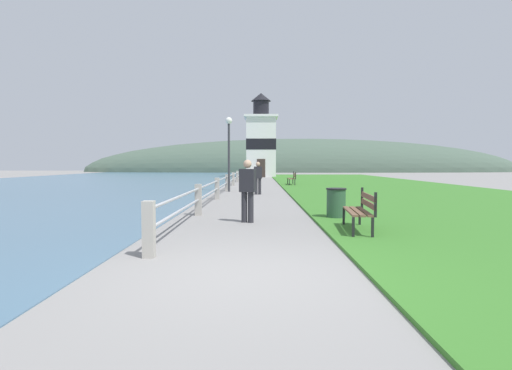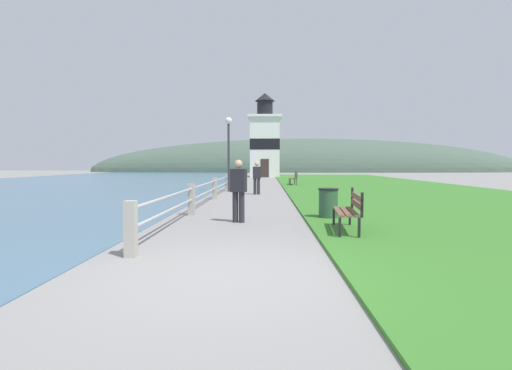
{
  "view_description": "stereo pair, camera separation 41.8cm",
  "coord_description": "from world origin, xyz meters",
  "px_view_note": "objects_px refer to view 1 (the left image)",
  "views": [
    {
      "loc": [
        0.21,
        -5.28,
        1.5
      ],
      "look_at": [
        0.04,
        16.96,
        0.3
      ],
      "focal_mm": 28.0,
      "sensor_mm": 36.0,
      "label": 1
    },
    {
      "loc": [
        0.63,
        -5.28,
        1.5
      ],
      "look_at": [
        0.04,
        16.96,
        0.3
      ],
      "focal_mm": 28.0,
      "sensor_mm": 36.0,
      "label": 2
    }
  ],
  "objects_px": {
    "person_strolling": "(258,177)",
    "person_by_railing": "(248,189)",
    "park_bench_midway": "(292,178)",
    "lamp_post": "(229,140)",
    "trash_bin": "(336,204)",
    "park_bench_near": "(361,208)",
    "lighthouse": "(261,142)"
  },
  "relations": [
    {
      "from": "park_bench_midway",
      "to": "trash_bin",
      "type": "xyz_separation_m",
      "value": [
        -0.23,
        -16.66,
        -0.11
      ]
    },
    {
      "from": "lighthouse",
      "to": "trash_bin",
      "type": "height_order",
      "value": "lighthouse"
    },
    {
      "from": "park_bench_near",
      "to": "lighthouse",
      "type": "relative_size",
      "value": 0.18
    },
    {
      "from": "person_by_railing",
      "to": "trash_bin",
      "type": "relative_size",
      "value": 1.9
    },
    {
      "from": "park_bench_midway",
      "to": "lighthouse",
      "type": "height_order",
      "value": "lighthouse"
    },
    {
      "from": "person_strolling",
      "to": "park_bench_near",
      "type": "bearing_deg",
      "value": -169.58
    },
    {
      "from": "person_strolling",
      "to": "person_by_railing",
      "type": "distance_m",
      "value": 9.23
    },
    {
      "from": "park_bench_midway",
      "to": "trash_bin",
      "type": "height_order",
      "value": "park_bench_midway"
    },
    {
      "from": "park_bench_midway",
      "to": "person_by_railing",
      "type": "distance_m",
      "value": 17.44
    },
    {
      "from": "park_bench_near",
      "to": "park_bench_midway",
      "type": "xyz_separation_m",
      "value": [
        0.09,
        18.77,
        -0.0
      ]
    },
    {
      "from": "person_by_railing",
      "to": "trash_bin",
      "type": "xyz_separation_m",
      "value": [
        2.36,
        0.59,
        -0.44
      ]
    },
    {
      "from": "park_bench_near",
      "to": "lighthouse",
      "type": "distance_m",
      "value": 36.6
    },
    {
      "from": "park_bench_midway",
      "to": "lamp_post",
      "type": "bearing_deg",
      "value": 57.08
    },
    {
      "from": "park_bench_midway",
      "to": "person_by_railing",
      "type": "bearing_deg",
      "value": 81.48
    },
    {
      "from": "park_bench_near",
      "to": "lighthouse",
      "type": "xyz_separation_m",
      "value": [
        -1.98,
        36.38,
        3.42
      ]
    },
    {
      "from": "lighthouse",
      "to": "lamp_post",
      "type": "height_order",
      "value": "lighthouse"
    },
    {
      "from": "person_by_railing",
      "to": "park_bench_midway",
      "type": "bearing_deg",
      "value": 8.02
    },
    {
      "from": "lamp_post",
      "to": "lighthouse",
      "type": "bearing_deg",
      "value": 85.57
    },
    {
      "from": "person_strolling",
      "to": "lamp_post",
      "type": "relative_size",
      "value": 0.4
    },
    {
      "from": "lighthouse",
      "to": "lamp_post",
      "type": "relative_size",
      "value": 2.36
    },
    {
      "from": "park_bench_midway",
      "to": "person_strolling",
      "type": "distance_m",
      "value": 8.36
    },
    {
      "from": "trash_bin",
      "to": "lamp_post",
      "type": "height_order",
      "value": "lamp_post"
    },
    {
      "from": "lighthouse",
      "to": "person_by_railing",
      "type": "bearing_deg",
      "value": -90.85
    },
    {
      "from": "lamp_post",
      "to": "person_by_railing",
      "type": "bearing_deg",
      "value": -83.32
    },
    {
      "from": "park_bench_near",
      "to": "trash_bin",
      "type": "relative_size",
      "value": 2.01
    },
    {
      "from": "lighthouse",
      "to": "trash_bin",
      "type": "distance_m",
      "value": 34.5
    },
    {
      "from": "lighthouse",
      "to": "person_by_railing",
      "type": "height_order",
      "value": "lighthouse"
    },
    {
      "from": "person_strolling",
      "to": "lamp_post",
      "type": "distance_m",
      "value": 3.15
    },
    {
      "from": "park_bench_midway",
      "to": "lamp_post",
      "type": "height_order",
      "value": "lamp_post"
    },
    {
      "from": "person_strolling",
      "to": "lamp_post",
      "type": "height_order",
      "value": "lamp_post"
    },
    {
      "from": "trash_bin",
      "to": "lamp_post",
      "type": "relative_size",
      "value": 0.21
    },
    {
      "from": "person_strolling",
      "to": "person_by_railing",
      "type": "xyz_separation_m",
      "value": [
        -0.24,
        -9.23,
        0.01
      ]
    }
  ]
}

